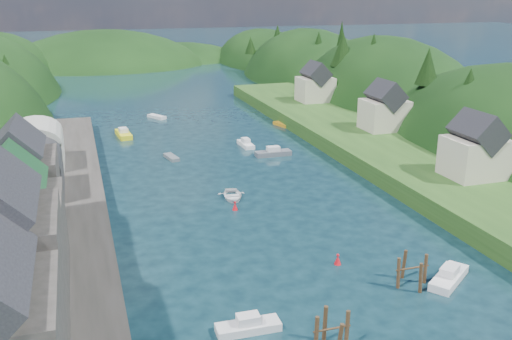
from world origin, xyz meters
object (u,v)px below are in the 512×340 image
object	(u,v)px
piling_cluster_near	(332,335)
channel_buoy_far	(235,206)
piling_cluster_far	(412,274)
channel_buoy_near	(338,260)

from	to	relation	value
piling_cluster_near	channel_buoy_far	world-z (taller)	piling_cluster_near
channel_buoy_far	piling_cluster_far	bearing A→B (deg)	-65.59
piling_cluster_near	piling_cluster_far	size ratio (longest dim) A/B	1.04
piling_cluster_near	channel_buoy_near	distance (m)	13.78
channel_buoy_near	channel_buoy_far	bearing A→B (deg)	108.67
channel_buoy_near	piling_cluster_far	bearing A→B (deg)	-51.64
piling_cluster_near	channel_buoy_far	xyz separation A→B (m)	(0.74, 28.73, -0.73)
piling_cluster_near	piling_cluster_far	world-z (taller)	piling_cluster_near
channel_buoy_near	channel_buoy_far	size ratio (longest dim) A/B	1.00
piling_cluster_far	channel_buoy_far	world-z (taller)	piling_cluster_far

